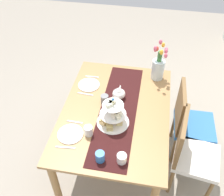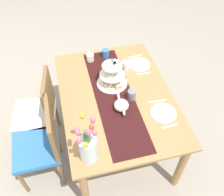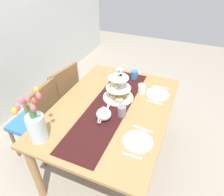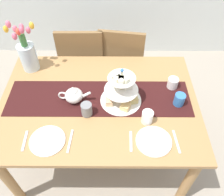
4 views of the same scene
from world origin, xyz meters
TOP-DOWN VIEW (x-y plane):
  - ground_plane at (0.00, 0.00)m, footprint 8.00×8.00m
  - dining_table at (0.00, 0.00)m, footprint 1.45×1.03m
  - chair_left at (-0.20, 0.74)m, footprint 0.43×0.43m
  - chair_right at (0.19, 0.74)m, footprint 0.48×0.48m
  - table_runner at (0.00, 0.02)m, footprint 1.35×0.35m
  - tiered_cake_stand at (0.16, -0.00)m, footprint 0.30×0.30m
  - teapot at (-0.18, 0.00)m, footprint 0.24×0.13m
  - tulip_vase at (-0.58, 0.36)m, footprint 0.24×0.15m
  - cream_jug at (0.56, 0.14)m, footprint 0.08×0.08m
  - dinner_plate_left at (-0.31, -0.35)m, footprint 0.23×0.23m
  - fork_left at (-0.46, -0.35)m, footprint 0.02×0.15m
  - knife_left at (-0.17, -0.35)m, footprint 0.03×0.17m
  - dinner_plate_right at (0.37, -0.35)m, footprint 0.23×0.23m
  - fork_right at (0.22, -0.35)m, footprint 0.02×0.15m
  - knife_right at (0.51, -0.35)m, footprint 0.03×0.17m
  - mug_grey at (-0.08, -0.13)m, footprint 0.08×0.08m
  - mug_white_text at (0.33, -0.19)m, footprint 0.08×0.08m
  - mug_orange at (0.58, -0.03)m, footprint 0.08×0.08m

SIDE VIEW (x-z plane):
  - ground_plane at x=0.00m, z-range 0.00..0.00m
  - chair_left at x=-0.20m, z-range 0.05..0.96m
  - chair_right at x=0.19m, z-range 0.05..0.96m
  - dining_table at x=0.00m, z-range 0.27..1.00m
  - table_runner at x=0.00m, z-range 0.74..0.74m
  - fork_left at x=-0.46m, z-range 0.74..0.74m
  - knife_left at x=-0.17m, z-range 0.74..0.74m
  - fork_right at x=0.22m, z-range 0.74..0.74m
  - knife_right at x=0.51m, z-range 0.74..0.74m
  - dinner_plate_left at x=-0.31m, z-range 0.74..0.75m
  - dinner_plate_right at x=0.37m, z-range 0.74..0.75m
  - cream_jug at x=0.56m, z-range 0.74..0.82m
  - mug_white_text at x=0.33m, z-range 0.74..0.83m
  - mug_orange at x=0.58m, z-range 0.74..0.83m
  - mug_grey at x=-0.08m, z-range 0.74..0.83m
  - teapot at x=-0.18m, z-range 0.73..0.86m
  - tiered_cake_stand at x=0.16m, z-range 0.68..0.98m
  - tulip_vase at x=-0.58m, z-range 0.67..1.11m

